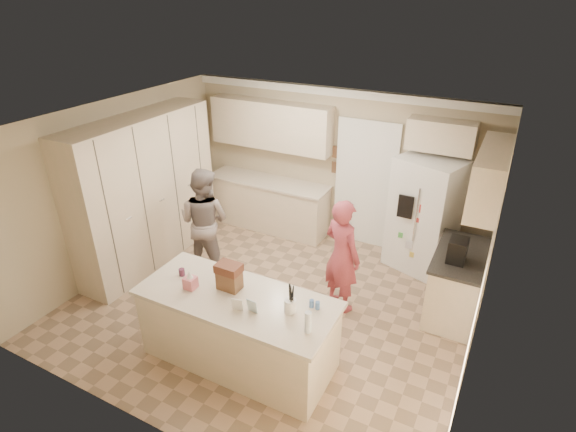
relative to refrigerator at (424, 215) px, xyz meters
The scene contains 41 objects.
floor 2.68m from the refrigerator, 129.80° to the right, with size 5.20×4.60×0.02m, color tan.
ceiling 3.04m from the refrigerator, 129.80° to the right, with size 5.20×4.60×0.02m, color white.
wall_back 1.70m from the refrigerator, 166.87° to the left, with size 5.20×0.02×2.60m, color tan.
wall_front 4.56m from the refrigerator, 110.79° to the right, with size 5.20×0.02×2.60m, color tan.
wall_left 4.66m from the refrigerator, 155.39° to the right, with size 0.02×4.60×2.60m, color tan.
wall_right 2.21m from the refrigerator, 62.70° to the right, with size 0.02×4.60×2.60m, color tan.
crown_back 2.32m from the refrigerator, 168.57° to the left, with size 5.20×0.08×0.12m, color white.
pantry_bank 4.29m from the refrigerator, 156.09° to the right, with size 0.60×2.60×2.35m, color beige.
back_base_cab 2.80m from the refrigerator, behind, with size 2.20×0.60×0.88m, color beige.
back_countertop 2.76m from the refrigerator, behind, with size 2.24×0.63×0.04m, color beige.
back_upper_cab 2.94m from the refrigerator, behind, with size 2.20×0.35×0.80m, color beige.
doorway_opening 1.13m from the refrigerator, 161.95° to the left, with size 0.90×0.06×2.10m, color black.
doorway_casing 1.12m from the refrigerator, 163.68° to the left, with size 1.02×0.03×2.22m, color white.
wall_frame_upper 1.75m from the refrigerator, 168.08° to the left, with size 0.15×0.02×0.20m, color brown.
wall_frame_lower 1.67m from the refrigerator, 168.08° to the left, with size 0.15×0.02×0.20m, color brown.
refrigerator is the anchor object (origin of this frame).
fridge_seam 0.35m from the refrigerator, 90.00° to the right, with size 0.01×0.02×1.78m, color gray.
fridge_dispenser 0.49m from the refrigerator, 121.08° to the right, with size 0.22×0.03×0.35m, color black.
fridge_handle_l 0.40m from the refrigerator, 97.70° to the right, with size 0.02×0.02×0.85m, color silver.
fridge_handle_r 0.40m from the refrigerator, 82.30° to the right, with size 0.02×0.02×0.85m, color silver.
over_fridge_cab 1.22m from the refrigerator, 78.64° to the left, with size 0.95×0.35×0.45m, color beige.
right_base_cab 1.25m from the refrigerator, 53.61° to the right, with size 0.60×1.20×0.88m, color beige.
right_countertop 1.15m from the refrigerator, 54.01° to the right, with size 0.63×1.24×0.04m, color #2D2B28.
right_upper_cab 1.52m from the refrigerator, 42.07° to the right, with size 0.35×1.50×0.70m, color beige.
coffee_maker 1.31m from the refrigerator, 60.63° to the right, with size 0.22×0.28×0.30m, color black.
island_base 3.38m from the refrigerator, 114.95° to the right, with size 2.20×0.90×0.88m, color beige.
island_top 3.35m from the refrigerator, 114.95° to the right, with size 2.28×0.96×0.05m, color beige.
utensil_crock 3.08m from the refrigerator, 104.32° to the right, with size 0.13×0.13×0.15m, color white.
tissue_box 3.70m from the refrigerator, 122.04° to the right, with size 0.13×0.13×0.14m, color #D96E7D.
tissue_plume 3.70m from the refrigerator, 122.04° to the right, with size 0.08×0.08×0.08m, color white.
dollhouse_body 3.33m from the refrigerator, 118.02° to the right, with size 0.26×0.18×0.22m, color brown.
dollhouse_roof 3.34m from the refrigerator, 118.02° to the right, with size 0.28×0.20×0.10m, color #592D1E.
jam_jar 3.72m from the refrigerator, 126.54° to the right, with size 0.07×0.07×0.09m, color #59263F.
greeting_card_a 3.47m from the refrigerator, 111.31° to the right, with size 0.12×0.01×0.16m, color white.
greeting_card_b 3.37m from the refrigerator, 109.25° to the right, with size 0.12×0.01×0.16m, color silver.
water_bottle 3.22m from the refrigerator, 98.25° to the right, with size 0.07×0.07×0.24m, color silver.
shaker_salt 2.88m from the refrigerator, 101.87° to the right, with size 0.05×0.05×0.09m, color #3E64A4.
shaker_pepper 2.86m from the refrigerator, 100.50° to the right, with size 0.05×0.05×0.09m, color #3E64A4.
teen_boy 3.33m from the refrigerator, 151.14° to the right, with size 0.82×0.64×1.69m, color gray.
teen_girl 1.69m from the refrigerator, 115.78° to the right, with size 0.59×0.39×1.62m, color #BB3F51.
fridge_magnets 0.36m from the refrigerator, 90.00° to the right, with size 0.76×0.02×1.44m, color tan, non-canonical shape.
Camera 1 is at (2.56, -4.42, 3.99)m, focal length 28.00 mm.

